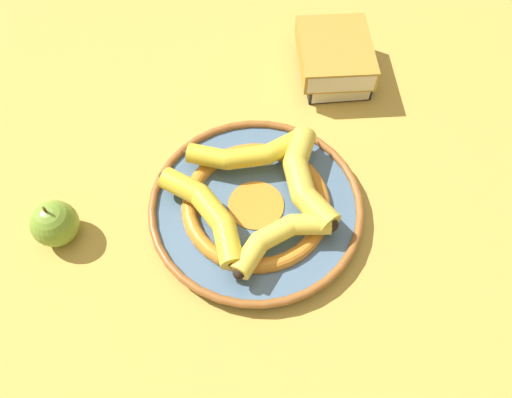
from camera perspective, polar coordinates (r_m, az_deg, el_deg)
The scene contains 8 objects.
ground_plane at distance 0.79m, azimuth 0.34°, elevation -3.53°, with size 2.80×2.80×0.00m, color gold.
decorative_bowl at distance 0.79m, azimuth 0.00°, elevation -0.82°, with size 0.34×0.34×0.04m.
banana_a at distance 0.78m, azimuth 5.53°, elevation 2.55°, with size 0.12×0.18×0.04m.
banana_b at distance 0.73m, azimuth 2.86°, elevation -4.32°, with size 0.18×0.07×0.03m.
banana_c at distance 0.74m, azimuth -5.44°, elevation -1.74°, with size 0.07×0.21×0.04m.
banana_d at distance 0.80m, azimuth -1.31°, elevation 5.18°, with size 0.19×0.12×0.03m.
book_stack at distance 0.97m, azimuth 8.95°, elevation 15.56°, with size 0.20×0.21×0.08m.
apple at distance 0.81m, azimuth -22.01°, elevation -2.61°, with size 0.07×0.07×0.08m.
Camera 1 is at (0.23, 0.29, 0.70)m, focal length 35.00 mm.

